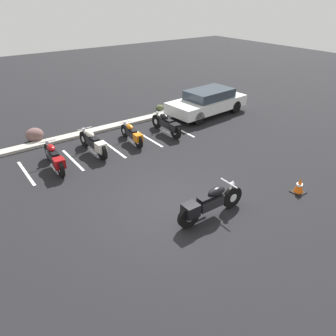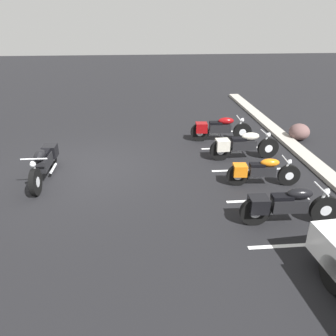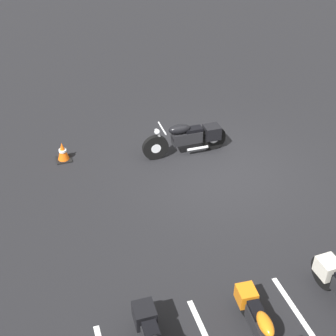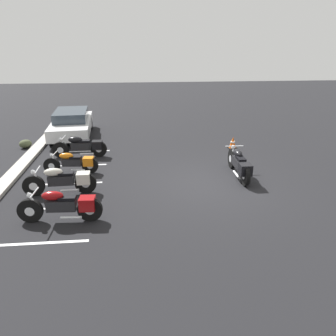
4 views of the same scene
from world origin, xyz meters
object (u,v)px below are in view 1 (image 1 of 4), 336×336
(motorcycle_black_featured, at_px, (208,204))
(parked_bike_2, at_px, (132,134))
(parked_bike_1, at_px, (94,143))
(landscape_rock_0, at_px, (35,135))
(car_white, at_px, (207,102))
(traffic_cone, at_px, (299,186))
(parked_bike_3, at_px, (167,124))
(parked_bike_0, at_px, (54,158))
(landscape_rock_1, at_px, (160,108))

(motorcycle_black_featured, height_order, parked_bike_2, motorcycle_black_featured)
(parked_bike_1, height_order, landscape_rock_0, parked_bike_1)
(car_white, xyz_separation_m, traffic_cone, (-2.69, -7.41, -0.44))
(traffic_cone, bearing_deg, parked_bike_3, 95.07)
(car_white, bearing_deg, parked_bike_3, 12.33)
(traffic_cone, bearing_deg, car_white, 70.07)
(motorcycle_black_featured, distance_m, parked_bike_0, 5.99)
(parked_bike_3, xyz_separation_m, car_white, (3.26, 0.97, 0.22))
(parked_bike_0, bearing_deg, parked_bike_3, -83.80)
(parked_bike_2, relative_size, landscape_rock_1, 3.63)
(parked_bike_2, height_order, traffic_cone, parked_bike_2)
(parked_bike_0, relative_size, landscape_rock_1, 4.10)
(parked_bike_0, bearing_deg, traffic_cone, -133.72)
(motorcycle_black_featured, distance_m, landscape_rock_0, 8.74)
(parked_bike_0, distance_m, parked_bike_3, 5.24)
(car_white, xyz_separation_m, landscape_rock_1, (-1.75, 1.76, -0.49))
(landscape_rock_0, bearing_deg, parked_bike_0, -92.66)
(parked_bike_1, distance_m, parked_bike_2, 1.75)
(parked_bike_1, xyz_separation_m, landscape_rock_0, (-1.55, 2.62, -0.17))
(parked_bike_3, height_order, car_white, car_white)
(parked_bike_3, bearing_deg, landscape_rock_1, -27.35)
(motorcycle_black_featured, relative_size, parked_bike_0, 1.06)
(motorcycle_black_featured, xyz_separation_m, parked_bike_0, (-2.52, 5.43, -0.03))
(parked_bike_1, xyz_separation_m, parked_bike_2, (1.75, -0.00, -0.05))
(parked_bike_2, distance_m, car_white, 5.13)
(parked_bike_1, bearing_deg, traffic_cone, -149.76)
(car_white, height_order, landscape_rock_1, car_white)
(motorcycle_black_featured, distance_m, traffic_cone, 3.37)
(landscape_rock_0, bearing_deg, parked_bike_3, -27.73)
(parked_bike_2, distance_m, landscape_rock_0, 4.22)
(parked_bike_1, height_order, traffic_cone, parked_bike_1)
(traffic_cone, bearing_deg, landscape_rock_1, 84.17)
(motorcycle_black_featured, relative_size, landscape_rock_0, 3.17)
(landscape_rock_0, relative_size, traffic_cone, 1.40)
(landscape_rock_1, bearing_deg, parked_bike_1, -152.09)
(parked_bike_2, bearing_deg, traffic_cone, -155.52)
(parked_bike_2, bearing_deg, parked_bike_0, 100.36)
(parked_bike_2, bearing_deg, landscape_rock_1, -46.35)
(parked_bike_3, height_order, traffic_cone, parked_bike_3)
(car_white, bearing_deg, landscape_rock_0, -15.77)
(parked_bike_3, relative_size, car_white, 0.50)
(parked_bike_0, relative_size, landscape_rock_0, 2.98)
(parked_bike_2, relative_size, car_white, 0.44)
(landscape_rock_1, distance_m, traffic_cone, 9.22)
(motorcycle_black_featured, height_order, parked_bike_0, motorcycle_black_featured)
(parked_bike_1, xyz_separation_m, car_white, (6.80, 0.91, 0.22))
(car_white, distance_m, landscape_rock_0, 8.53)
(parked_bike_0, height_order, parked_bike_1, parked_bike_1)
(motorcycle_black_featured, xyz_separation_m, parked_bike_2, (0.92, 5.78, -0.08))
(landscape_rock_1, height_order, traffic_cone, traffic_cone)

